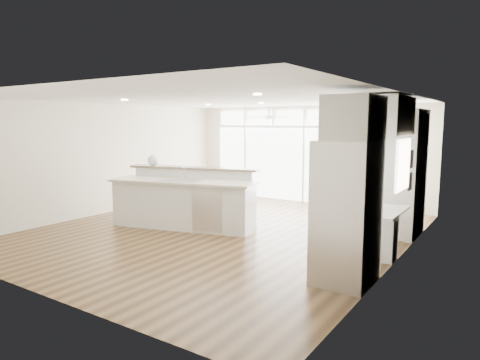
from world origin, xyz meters
The scene contains 24 objects.
floor centered at (0.00, 0.00, -0.01)m, with size 7.00×8.00×0.02m, color #3C2612.
ceiling centered at (0.00, 0.00, 2.70)m, with size 7.00×8.00×0.02m, color white.
wall_back centered at (0.00, 4.00, 1.35)m, with size 7.00×0.04×2.70m, color #EDE6CD.
wall_front centered at (0.00, -4.00, 1.35)m, with size 7.00×0.04×2.70m, color #EDE6CD.
wall_left centered at (-3.50, 0.00, 1.35)m, with size 0.04×8.00×2.70m, color #EDE6CD.
wall_right centered at (3.50, 0.00, 1.35)m, with size 0.04×8.00×2.70m, color #EDE6CD.
glass_wall centered at (0.00, 3.94, 1.05)m, with size 5.80×0.06×2.08m, color white.
transom_row centered at (0.00, 3.94, 2.38)m, with size 5.90×0.06×0.40m, color white.
desk_window centered at (3.46, 0.30, 1.55)m, with size 0.04×0.85×0.85m, color silver.
ceiling_fan centered at (-0.50, 2.80, 2.48)m, with size 1.16×1.16×0.32m, color white.
recessed_lights centered at (0.00, 0.20, 2.68)m, with size 3.40×3.00×0.02m, color beige.
oven_cabinet centered at (3.17, 1.80, 1.25)m, with size 0.64×1.20×2.50m, color white.
desk_nook centered at (3.13, 0.30, 0.38)m, with size 0.72×1.30×0.76m, color white.
upper_cabinets centered at (3.17, 0.30, 2.35)m, with size 0.64×1.30×0.64m, color white.
refrigerator centered at (3.11, -1.35, 1.00)m, with size 0.76×0.90×2.00m, color silver.
fridge_cabinet centered at (3.17, -1.35, 2.30)m, with size 0.64×0.90×0.60m, color white.
framed_photos centered at (3.46, 0.92, 1.40)m, with size 0.06×0.22×0.80m, color black.
kitchen_island centered at (-0.89, -0.18, 0.63)m, with size 3.17×1.19×1.26m, color white.
rug centered at (2.87, 0.90, 0.01)m, with size 0.96×0.69×0.01m, color #3B2712.
office_chair centered at (2.38, 0.34, 0.47)m, with size 0.49×0.45×0.94m, color black.
fishbowl centered at (-1.91, -0.03, 1.38)m, with size 0.25×0.25×0.25m, color silver.
monitor centered at (3.05, 0.30, 0.95)m, with size 0.07×0.45×0.37m, color black.
keyboard centered at (2.88, 0.30, 0.77)m, with size 0.13×0.34×0.02m, color white.
potted_plant centered at (3.17, 1.80, 2.62)m, with size 0.27×0.30×0.23m, color #2E5725.
Camera 1 is at (5.08, -7.03, 2.24)m, focal length 32.00 mm.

